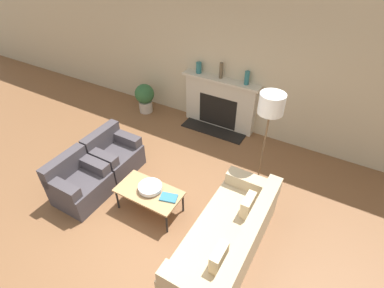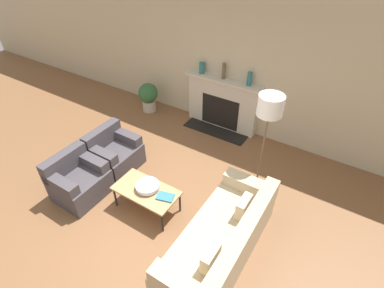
{
  "view_description": "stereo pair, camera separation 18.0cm",
  "coord_description": "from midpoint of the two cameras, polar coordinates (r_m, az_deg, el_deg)",
  "views": [
    {
      "loc": [
        2.09,
        -2.26,
        3.84
      ],
      "look_at": [
        -0.11,
        1.56,
        0.45
      ],
      "focal_mm": 28.0,
      "sensor_mm": 36.0,
      "label": 1
    },
    {
      "loc": [
        2.25,
        -2.16,
        3.84
      ],
      "look_at": [
        -0.11,
        1.56,
        0.45
      ],
      "focal_mm": 28.0,
      "sensor_mm": 36.0,
      "label": 2
    }
  ],
  "objects": [
    {
      "name": "book",
      "position": [
        4.62,
        -3.99,
        -10.01
      ],
      "size": [
        0.29,
        0.23,
        0.02
      ],
      "rotation": [
        0.0,
        0.0,
        0.27
      ],
      "color": "teal",
      "rests_on": "coffee_table"
    },
    {
      "name": "wall_back",
      "position": [
        6.24,
        9.74,
        14.57
      ],
      "size": [
        18.0,
        0.06,
        2.9
      ],
      "color": "#BCAD8E",
      "rests_on": "ground_plane"
    },
    {
      "name": "mantel_vase_center_right",
      "position": [
        6.1,
        11.72,
        12.04
      ],
      "size": [
        0.1,
        0.1,
        0.27
      ],
      "color": "#28666B",
      "rests_on": "fireplace"
    },
    {
      "name": "bowl",
      "position": [
        4.74,
        -7.4,
        -7.95
      ],
      "size": [
        0.37,
        0.37,
        0.09
      ],
      "color": "silver",
      "rests_on": "coffee_table"
    },
    {
      "name": "coffee_table",
      "position": [
        4.79,
        -7.65,
        -8.94
      ],
      "size": [
        1.03,
        0.55,
        0.42
      ],
      "color": "tan",
      "rests_on": "ground_plane"
    },
    {
      "name": "armchair_near",
      "position": [
        5.35,
        -19.94,
        -6.56
      ],
      "size": [
        0.73,
        0.81,
        0.78
      ],
      "rotation": [
        0.0,
        0.0,
        1.57
      ],
      "color": "#423D42",
      "rests_on": "ground_plane"
    },
    {
      "name": "ground_plane",
      "position": [
        4.93,
        -7.83,
        -14.02
      ],
      "size": [
        18.0,
        18.0,
        0.0
      ],
      "primitive_type": "plane",
      "color": "brown"
    },
    {
      "name": "floor_lamp",
      "position": [
        4.55,
        15.62,
        5.94
      ],
      "size": [
        0.38,
        0.38,
        1.82
      ],
      "color": "brown",
      "rests_on": "ground_plane"
    },
    {
      "name": "mantel_vase_center_left",
      "position": [
        6.28,
        6.92,
        13.62
      ],
      "size": [
        0.07,
        0.07,
        0.33
      ],
      "color": "brown",
      "rests_on": "fireplace"
    },
    {
      "name": "potted_plant",
      "position": [
        7.28,
        -7.61,
        9.1
      ],
      "size": [
        0.46,
        0.46,
        0.71
      ],
      "color": "#B2A899",
      "rests_on": "ground_plane"
    },
    {
      "name": "couch",
      "position": [
        4.32,
        6.92,
        -17.78
      ],
      "size": [
        0.86,
        2.09,
        0.77
      ],
      "rotation": [
        0.0,
        0.0,
        -1.57
      ],
      "color": "tan",
      "rests_on": "ground_plane"
    },
    {
      "name": "armchair_far",
      "position": [
        5.73,
        -13.74,
        -1.74
      ],
      "size": [
        0.73,
        0.81,
        0.78
      ],
      "rotation": [
        0.0,
        0.0,
        1.57
      ],
      "color": "#423D42",
      "rests_on": "ground_plane"
    },
    {
      "name": "mantel_vase_left",
      "position": [
        6.52,
        2.71,
        14.29
      ],
      "size": [
        0.12,
        0.12,
        0.23
      ],
      "color": "#28666B",
      "rests_on": "fireplace"
    },
    {
      "name": "fireplace",
      "position": [
        6.6,
        6.53,
        7.55
      ],
      "size": [
        1.72,
        0.59,
        1.15
      ],
      "color": "beige",
      "rests_on": "ground_plane"
    }
  ]
}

